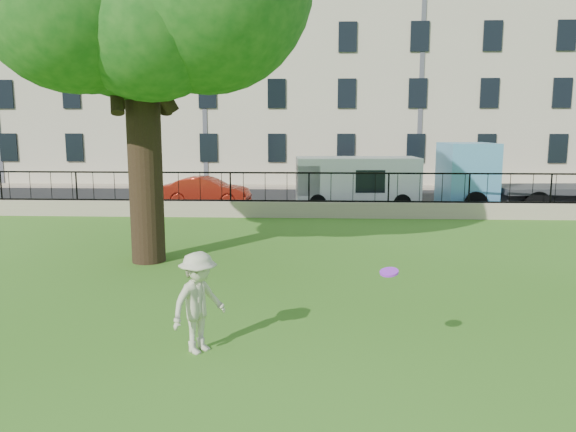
# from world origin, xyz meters

# --- Properties ---
(ground) EXTENTS (120.00, 120.00, 0.00)m
(ground) POSITION_xyz_m (0.00, 0.00, 0.00)
(ground) COLOR #346718
(ground) RESTS_ON ground
(retaining_wall) EXTENTS (50.00, 0.40, 0.60)m
(retaining_wall) POSITION_xyz_m (0.00, 12.00, 0.30)
(retaining_wall) COLOR tan
(retaining_wall) RESTS_ON ground
(iron_railing) EXTENTS (50.00, 0.05, 1.13)m
(iron_railing) POSITION_xyz_m (0.00, 12.00, 1.15)
(iron_railing) COLOR black
(iron_railing) RESTS_ON retaining_wall
(street) EXTENTS (60.00, 9.00, 0.01)m
(street) POSITION_xyz_m (0.00, 16.70, 0.01)
(street) COLOR black
(street) RESTS_ON ground
(sidewalk) EXTENTS (60.00, 1.40, 0.12)m
(sidewalk) POSITION_xyz_m (0.00, 21.90, 0.06)
(sidewalk) COLOR tan
(sidewalk) RESTS_ON ground
(building_row) EXTENTS (56.40, 10.40, 13.80)m
(building_row) POSITION_xyz_m (0.00, 27.57, 6.92)
(building_row) COLOR beige
(building_row) RESTS_ON ground
(man) EXTENTS (1.09, 1.18, 1.60)m
(man) POSITION_xyz_m (-1.55, -0.92, 0.80)
(man) COLOR beige
(man) RESTS_ON ground
(frisbee) EXTENTS (0.28, 0.27, 0.12)m
(frisbee) POSITION_xyz_m (1.30, -1.33, 1.43)
(frisbee) COLOR #A829EC
(red_sedan) EXTENTS (3.84, 1.57, 1.24)m
(red_sedan) POSITION_xyz_m (-4.50, 15.00, 0.62)
(red_sedan) COLOR #A12313
(red_sedan) RESTS_ON street
(white_van) EXTENTS (5.24, 2.38, 2.14)m
(white_van) POSITION_xyz_m (2.00, 14.61, 1.07)
(white_van) COLOR white
(white_van) RESTS_ON street
(blue_truck) EXTENTS (6.76, 2.87, 2.76)m
(blue_truck) POSITION_xyz_m (8.77, 14.40, 1.38)
(blue_truck) COLOR #569BCA
(blue_truck) RESTS_ON street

